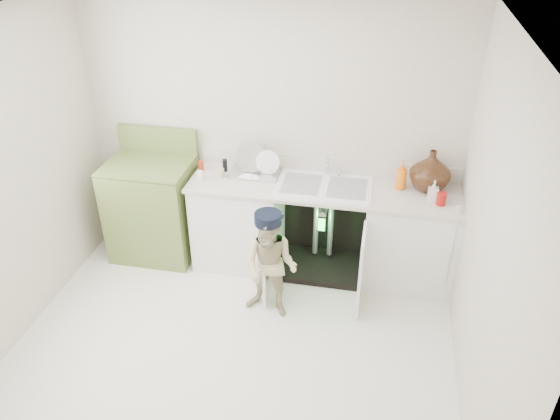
{
  "coord_description": "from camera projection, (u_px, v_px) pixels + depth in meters",
  "views": [
    {
      "loc": [
        1.0,
        -3.05,
        3.24
      ],
      "look_at": [
        0.25,
        0.7,
        0.92
      ],
      "focal_mm": 35.0,
      "sensor_mm": 36.0,
      "label": 1
    }
  ],
  "objects": [
    {
      "name": "counter_run",
      "position": [
        327.0,
        226.0,
        5.07
      ],
      "size": [
        2.44,
        1.02,
        1.27
      ],
      "color": "white",
      "rests_on": "ground"
    },
    {
      "name": "ground",
      "position": [
        233.0,
        348.0,
        4.41
      ],
      "size": [
        3.5,
        3.5,
        0.0
      ],
      "primitive_type": "plane",
      "color": "silver",
      "rests_on": "ground"
    },
    {
      "name": "avocado_stove",
      "position": [
        154.0,
        207.0,
        5.32
      ],
      "size": [
        0.79,
        0.65,
        1.23
      ],
      "color": "olive",
      "rests_on": "ground"
    },
    {
      "name": "room_shell",
      "position": [
        225.0,
        217.0,
        3.76
      ],
      "size": [
        6.0,
        5.5,
        1.26
      ],
      "color": "beige",
      "rests_on": "ground"
    },
    {
      "name": "repair_worker",
      "position": [
        271.0,
        265.0,
        4.52
      ],
      "size": [
        0.67,
        0.6,
        0.99
      ],
      "rotation": [
        0.0,
        0.0,
        -0.17
      ],
      "color": "beige",
      "rests_on": "ground"
    }
  ]
}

